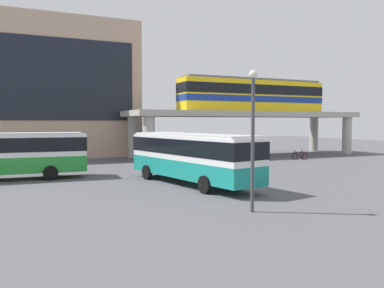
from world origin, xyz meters
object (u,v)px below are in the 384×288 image
object	(u,v)px
bicycle_red	(300,156)
bicycle_orange	(259,158)
bicycle_black	(298,155)
train	(253,95)
bicycle_blue	(235,160)
bus_secondary	(1,151)
bicycle_green	(259,156)
station_building	(28,90)
bus_main	(191,153)
bicycle_silver	(202,160)

from	to	relation	value
bicycle_red	bicycle_orange	world-z (taller)	same
bicycle_black	bicycle_red	bearing A→B (deg)	-125.14
train	bicycle_blue	bearing A→B (deg)	-132.86
bus_secondary	bicycle_green	world-z (taller)	bus_secondary
station_building	train	size ratio (longest dim) A/B	1.30
station_building	train	world-z (taller)	station_building
station_building	bicycle_orange	size ratio (longest dim) A/B	13.32
station_building	bus_secondary	distance (m)	20.63
bicycle_blue	bus_secondary	bearing A→B (deg)	-172.05
bus_main	bus_secondary	size ratio (longest dim) A/B	1.02
train	bicycle_black	size ratio (longest dim) A/B	10.16
bicycle_red	bicycle_silver	world-z (taller)	same
bicycle_green	bus_secondary	bearing A→B (deg)	-168.13
bicycle_green	train	bearing A→B (deg)	64.54
station_building	bicycle_blue	distance (m)	25.45
bicycle_silver	bus_secondary	bearing A→B (deg)	-167.79
bus_secondary	bicycle_blue	distance (m)	20.16
bicycle_blue	train	bearing A→B (deg)	47.14
bus_main	bicycle_orange	bearing A→B (deg)	40.42
bus_secondary	bicycle_blue	xyz separation A→B (m)	(19.90, 2.78, -1.63)
bus_secondary	bicycle_green	bearing A→B (deg)	11.87
bus_secondary	bus_main	bearing A→B (deg)	-31.74
bicycle_green	bicycle_orange	size ratio (longest dim) A/B	0.97
station_building	train	bearing A→B (deg)	-22.76
bicycle_blue	bicycle_orange	world-z (taller)	same
train	bicycle_green	world-z (taller)	train
bicycle_red	bicycle_silver	xyz separation A→B (m)	(-11.34, 0.14, 0.00)
bicycle_orange	bicycle_blue	bearing A→B (deg)	-168.99
bicycle_green	bicycle_orange	bearing A→B (deg)	-121.60
bicycle_silver	bus_main	bearing A→B (deg)	-119.05
bus_main	bicycle_blue	bearing A→B (deg)	47.37
bus_secondary	bicycle_blue	size ratio (longest dim) A/B	6.37
bus_main	bicycle_red	bearing A→B (deg)	31.08
bicycle_red	station_building	bearing A→B (deg)	147.98
bicycle_silver	bicycle_blue	distance (m)	3.15
bicycle_orange	bicycle_black	xyz separation A→B (m)	(6.37, 1.84, 0.00)
station_building	bicycle_silver	distance (m)	22.84
bus_main	bicycle_black	distance (m)	22.05
bicycle_silver	bicycle_blue	size ratio (longest dim) A/B	1.00
train	bicycle_orange	size ratio (longest dim) A/B	10.24
station_building	bicycle_silver	xyz separation A→B (m)	(14.53, -16.03, -7.33)
train	bicycle_orange	distance (m)	9.75
train	station_building	bearing A→B (deg)	157.24
bus_main	bicycle_green	bearing A→B (deg)	42.38
bicycle_silver	station_building	bearing A→B (deg)	132.18
bicycle_red	bicycle_green	xyz separation A→B (m)	(-4.12, 1.56, 0.00)
train	bus_secondary	world-z (taller)	train
bicycle_red	bicycle_silver	size ratio (longest dim) A/B	0.99
station_building	bicycle_blue	bearing A→B (deg)	-43.93
train	bus_main	size ratio (longest dim) A/B	1.61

